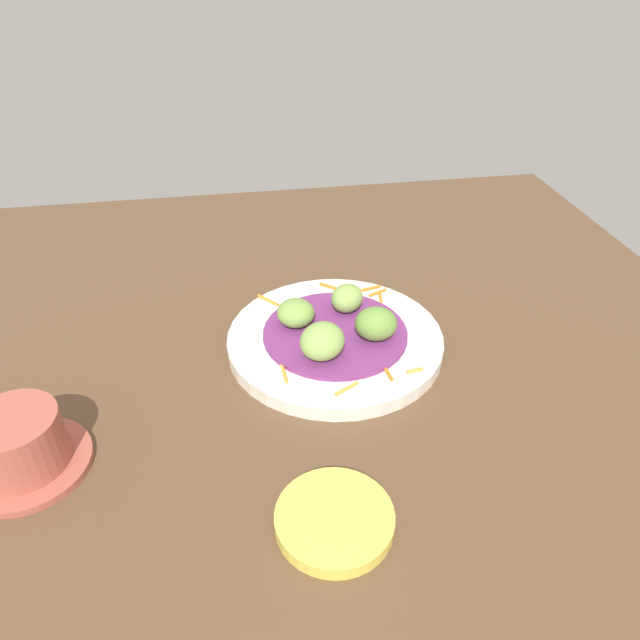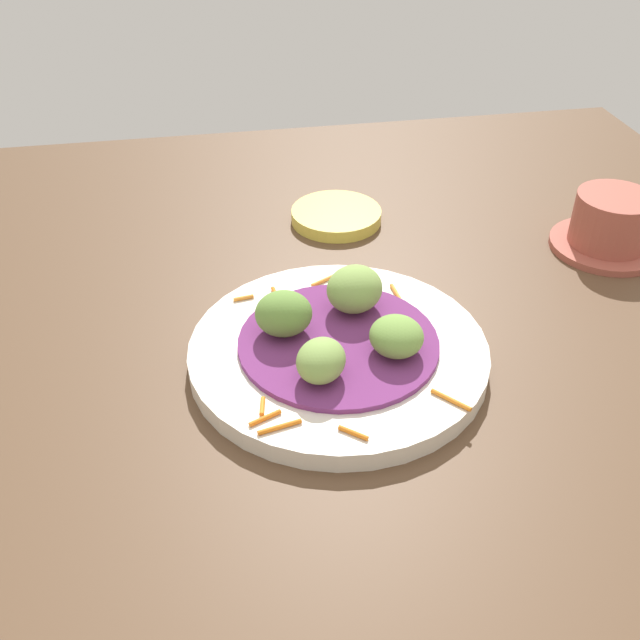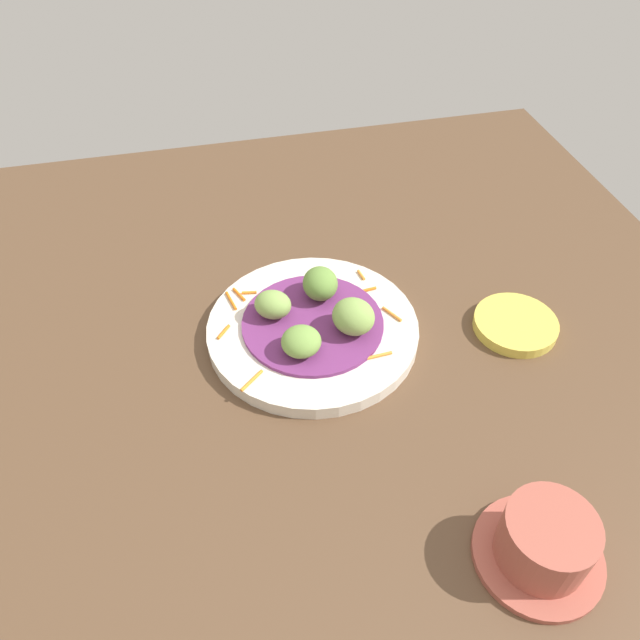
{
  "view_description": "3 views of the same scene",
  "coord_description": "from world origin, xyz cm",
  "px_view_note": "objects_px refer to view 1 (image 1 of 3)",
  "views": [
    {
      "loc": [
        -10.51,
        -56.56,
        48.06
      ],
      "look_at": [
        -0.66,
        2.18,
        6.33
      ],
      "focal_mm": 32.62,
      "sensor_mm": 36.0,
      "label": 1
    },
    {
      "loc": [
        12.23,
        53.46,
        45.37
      ],
      "look_at": [
        2.89,
        1.47,
        6.44
      ],
      "focal_mm": 40.93,
      "sensor_mm": 36.0,
      "label": 2
    },
    {
      "loc": [
        -53.99,
        14.1,
        60.55
      ],
      "look_at": [
        0.02,
        1.43,
        5.76
      ],
      "focal_mm": 34.58,
      "sensor_mm": 36.0,
      "label": 3
    }
  ],
  "objects_px": {
    "guac_scoop_center": "(296,313)",
    "side_plate_small": "(334,520)",
    "guac_scoop_left": "(347,298)",
    "guac_scoop_right": "(322,341)",
    "guac_scoop_back": "(377,325)",
    "main_plate": "(335,340)",
    "terracotta_bowl": "(21,446)"
  },
  "relations": [
    {
      "from": "guac_scoop_center",
      "to": "side_plate_small",
      "type": "xyz_separation_m",
      "value": [
        -0.0,
        -0.29,
        -0.03
      ]
    },
    {
      "from": "guac_scoop_left",
      "to": "guac_scoop_right",
      "type": "bearing_deg",
      "value": -117.77
    },
    {
      "from": "guac_scoop_right",
      "to": "guac_scoop_back",
      "type": "distance_m",
      "value": 0.08
    },
    {
      "from": "side_plate_small",
      "to": "guac_scoop_center",
      "type": "bearing_deg",
      "value": 89.29
    },
    {
      "from": "main_plate",
      "to": "guac_scoop_back",
      "type": "relative_size",
      "value": 5.25
    },
    {
      "from": "guac_scoop_left",
      "to": "guac_scoop_center",
      "type": "bearing_deg",
      "value": -162.77
    },
    {
      "from": "side_plate_small",
      "to": "main_plate",
      "type": "bearing_deg",
      "value": 79.17
    },
    {
      "from": "guac_scoop_center",
      "to": "side_plate_small",
      "type": "distance_m",
      "value": 0.29
    },
    {
      "from": "guac_scoop_right",
      "to": "guac_scoop_back",
      "type": "bearing_deg",
      "value": 17.23
    },
    {
      "from": "guac_scoop_right",
      "to": "side_plate_small",
      "type": "distance_m",
      "value": 0.22
    },
    {
      "from": "main_plate",
      "to": "guac_scoop_left",
      "type": "xyz_separation_m",
      "value": [
        0.02,
        0.05,
        0.03
      ]
    },
    {
      "from": "guac_scoop_left",
      "to": "terracotta_bowl",
      "type": "bearing_deg",
      "value": -152.42
    },
    {
      "from": "side_plate_small",
      "to": "terracotta_bowl",
      "type": "bearing_deg",
      "value": 157.97
    },
    {
      "from": "main_plate",
      "to": "terracotta_bowl",
      "type": "distance_m",
      "value": 0.37
    },
    {
      "from": "guac_scoop_back",
      "to": "terracotta_bowl",
      "type": "bearing_deg",
      "value": -162.82
    },
    {
      "from": "guac_scoop_back",
      "to": "terracotta_bowl",
      "type": "relative_size",
      "value": 0.42
    },
    {
      "from": "guac_scoop_center",
      "to": "side_plate_small",
      "type": "bearing_deg",
      "value": -90.71
    },
    {
      "from": "guac_scoop_center",
      "to": "terracotta_bowl",
      "type": "height_order",
      "value": "terracotta_bowl"
    },
    {
      "from": "terracotta_bowl",
      "to": "guac_scoop_center",
      "type": "bearing_deg",
      "value": 29.84
    },
    {
      "from": "guac_scoop_left",
      "to": "terracotta_bowl",
      "type": "xyz_separation_m",
      "value": [
        -0.37,
        -0.19,
        -0.01
      ]
    },
    {
      "from": "side_plate_small",
      "to": "terracotta_bowl",
      "type": "height_order",
      "value": "terracotta_bowl"
    },
    {
      "from": "main_plate",
      "to": "guac_scoop_back",
      "type": "distance_m",
      "value": 0.06
    },
    {
      "from": "guac_scoop_center",
      "to": "terracotta_bowl",
      "type": "bearing_deg",
      "value": -150.16
    },
    {
      "from": "guac_scoop_back",
      "to": "terracotta_bowl",
      "type": "height_order",
      "value": "same"
    },
    {
      "from": "guac_scoop_back",
      "to": "side_plate_small",
      "type": "height_order",
      "value": "guac_scoop_back"
    },
    {
      "from": "main_plate",
      "to": "terracotta_bowl",
      "type": "xyz_separation_m",
      "value": [
        -0.34,
        -0.15,
        0.02
      ]
    },
    {
      "from": "guac_scoop_back",
      "to": "terracotta_bowl",
      "type": "distance_m",
      "value": 0.41
    },
    {
      "from": "guac_scoop_left",
      "to": "guac_scoop_right",
      "type": "height_order",
      "value": "guac_scoop_right"
    },
    {
      "from": "side_plate_small",
      "to": "terracotta_bowl",
      "type": "relative_size",
      "value": 0.87
    },
    {
      "from": "guac_scoop_back",
      "to": "guac_scoop_right",
      "type": "bearing_deg",
      "value": -162.77
    },
    {
      "from": "guac_scoop_center",
      "to": "main_plate",
      "type": "bearing_deg",
      "value": -27.77
    },
    {
      "from": "guac_scoop_back",
      "to": "guac_scoop_left",
      "type": "bearing_deg",
      "value": 107.23
    }
  ]
}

